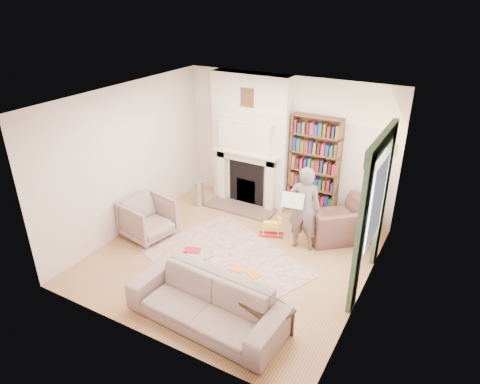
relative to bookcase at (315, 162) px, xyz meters
The scene contains 25 objects.
floor 2.51m from the bookcase, 107.05° to the right, with size 4.50×4.50×0.00m, color #92613A.
ceiling 2.75m from the bookcase, 107.05° to the right, with size 4.50×4.50×0.00m, color white.
wall_back 0.70m from the bookcase, 168.69° to the left, with size 4.50×4.50×0.00m, color silver.
wall_front 4.42m from the bookcase, 98.46° to the right, with size 4.50×4.50×0.00m, color silver.
wall_left 3.60m from the bookcase, 143.83° to the right, with size 4.50×4.50×0.00m, color silver.
wall_right 2.67m from the bookcase, 52.96° to the right, with size 4.50×4.50×0.00m, color silver.
fireplace 1.42m from the bookcase, behind, with size 1.70×0.58×2.80m.
bookcase is the anchor object (origin of this frame).
window 2.36m from the bookcase, 47.34° to the right, with size 0.02×0.90×1.30m, color silver.
curtain_left 2.87m from the bookcase, 57.36° to the right, with size 0.07×0.32×2.40m, color #334D31.
curtain_right 1.86m from the bookcase, 33.35° to the right, with size 0.07×0.32×2.40m, color #334D31.
pelmet 2.60m from the bookcase, 48.16° to the right, with size 0.09×1.70×0.24m, color #334D31.
wall_sconce 1.68m from the bookcase, 24.19° to the right, with size 0.20×0.24×0.24m, color gold, non-canonical shape.
rug 2.71m from the bookcase, 106.67° to the right, with size 2.63×2.03×0.01m, color beige.
armchair_reading 1.28m from the bookcase, 40.79° to the right, with size 1.13×0.98×0.73m, color #522E2C.
armchair_left 3.43m from the bookcase, 135.63° to the right, with size 0.81×0.84×0.76m, color #9F9583.
sofa 3.83m from the bookcase, 92.31° to the right, with size 2.27×0.89×0.66m, color #A39886.
man_reading 1.34m from the bookcase, 76.35° to the right, with size 0.58×0.38×1.58m, color #60524C.
newspaper 1.47m from the bookcase, 83.96° to the right, with size 0.39×0.02×0.27m, color silver.
coffee_table 3.69m from the bookcase, 79.35° to the right, with size 0.70×0.45×0.45m, color black, non-canonical shape.
paraffin_heater 2.59m from the bookcase, 161.51° to the right, with size 0.24×0.24×0.55m, color #A6A9AE.
rocking_horse 1.57m from the bookcase, 106.65° to the right, with size 0.46×0.18×0.40m, color yellow, non-canonical shape.
board_game 2.92m from the bookcase, 115.42° to the right, with size 0.35×0.35×0.03m, color #E7DD51.
game_box_lid 2.97m from the bookcase, 119.19° to the right, with size 0.29×0.19×0.05m, color red.
comic_annuals 2.84m from the bookcase, 98.71° to the right, with size 0.95×0.62×0.02m.
Camera 1 is at (3.21, -5.49, 4.31)m, focal length 32.00 mm.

